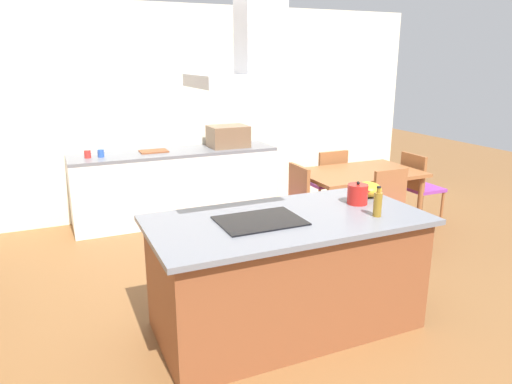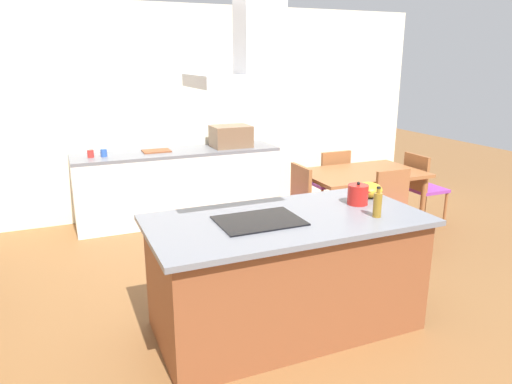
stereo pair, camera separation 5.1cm
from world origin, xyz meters
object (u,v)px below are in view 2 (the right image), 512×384
Objects in this scene: cutting_board at (156,151)px; chair_facing_back_wall at (331,179)px; coffee_mug_red at (91,154)px; chair_at_left_end at (292,200)px; olive_oil_bottle at (378,204)px; chair_at_right_end at (421,184)px; countertop_microwave at (231,136)px; tea_kettle at (358,194)px; coffee_mug_blue at (104,153)px; mixing_bowl at (369,190)px; cooktop at (259,221)px; chair_facing_island at (398,207)px; dining_table at (361,179)px; range_hood at (259,47)px.

chair_facing_back_wall is (2.11, -0.74, -0.40)m from cutting_board.
coffee_mug_red is 2.44m from chair_at_left_end.
cutting_board is (-0.97, 3.18, -0.09)m from olive_oil_bottle.
chair_at_right_end is 1.00× the size of chair_facing_back_wall.
countertop_microwave reaches higher than cutting_board.
tea_kettle is 0.43× the size of countertop_microwave.
coffee_mug_blue is at bearing 117.41° from olive_oil_bottle.
mixing_bowl is at bearing -65.55° from cutting_board.
countertop_microwave reaches higher than mixing_bowl.
chair_facing_back_wall is (1.09, 2.12, -0.47)m from tea_kettle.
mixing_bowl is at bearing 10.94° from cooktop.
chair_facing_island is at bearing 35.96° from tea_kettle.
chair_facing_back_wall is 1.33m from chair_facing_island.
tea_kettle is at bearing -146.22° from mixing_bowl.
coffee_mug_blue is 0.64m from cutting_board.
dining_table is (1.13, -1.35, -0.37)m from countertop_microwave.
countertop_microwave is 2.51m from chair_at_right_end.
chair_at_left_end is at bearing -34.10° from coffee_mug_red.
coffee_mug_red is 0.10× the size of chair_facing_back_wall.
olive_oil_bottle is at bearing -99.61° from tea_kettle.
coffee_mug_blue reaches higher than cutting_board.
countertop_microwave is at bearing 99.18° from chair_at_left_end.
countertop_microwave reaches higher than chair_facing_back_wall.
chair_at_right_end is at bearing 0.00° from dining_table.
mixing_bowl reaches higher than chair_facing_back_wall.
dining_table is at bearing -24.87° from coffee_mug_red.
chair_facing_back_wall is (1.13, -0.69, -0.53)m from countertop_microwave.
coffee_mug_red is at bearing 160.58° from chair_at_right_end.
chair_facing_island is at bearing -60.66° from countertop_microwave.
coffee_mug_blue is 0.10× the size of chair_facing_island.
cooktop is 1.76× the size of cutting_board.
chair_at_right_end is (2.00, 1.45, -0.47)m from tea_kettle.
chair_facing_island is (1.09, 0.79, -0.47)m from tea_kettle.
tea_kettle is at bearing -70.18° from cutting_board.
olive_oil_bottle is (-0.05, -0.32, 0.02)m from tea_kettle.
cooktop is at bearing -132.10° from chair_facing_back_wall.
dining_table is (1.14, 1.77, -0.33)m from olive_oil_bottle.
olive_oil_bottle is 0.16× the size of dining_table.
cutting_board is (0.79, 0.06, -0.04)m from coffee_mug_red.
coffee_mug_blue reaches higher than chair_at_left_end.
olive_oil_bottle is at bearing -122.72° from dining_table.
cutting_board is at bearing 5.67° from coffee_mug_blue.
chair_at_left_end is at bearing 180.00° from dining_table.
tea_kettle reaches higher than coffee_mug_red.
mixing_bowl is 2.52× the size of coffee_mug_red.
olive_oil_bottle is 2.56× the size of coffee_mug_red.
mixing_bowl is 0.25× the size of range_hood.
chair_facing_back_wall is 0.99× the size of range_hood.
tea_kettle is at bearing -126.77° from dining_table.
tea_kettle is 0.94× the size of olive_oil_bottle.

